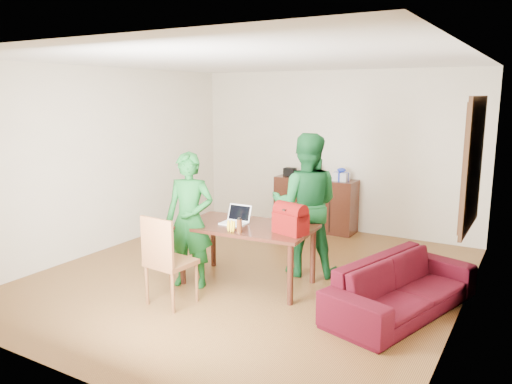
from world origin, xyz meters
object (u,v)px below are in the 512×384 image
Objects in this scene: laptop at (234,221)px; red_bag at (290,221)px; table at (248,232)px; sofa at (402,287)px; chair at (171,278)px; person_far at (306,205)px; bottle at (239,225)px; person_near at (190,220)px.

red_bag is at bearing -3.03° from laptop.
table reaches higher than sofa.
chair reaches higher than table.
red_bag is at bearing 81.82° from person_far.
red_bag is (0.51, 0.28, 0.05)m from bottle.
red_bag reaches higher than sofa.
table is 0.72m from person_near.
bottle is (0.67, 0.05, 0.01)m from person_near.
bottle is at bearing -49.55° from laptop.
table is 0.85× the size of sofa.
chair is 1.49m from red_bag.
person_far reaches higher than table.
sofa is (1.41, -0.57, -0.63)m from person_far.
bottle is 0.09× the size of sofa.
person_near is at bearing -175.80° from bottle.
red_bag is (0.61, -0.07, 0.23)m from table.
red_bag reaches higher than bottle.
chair is at bearing -91.72° from person_near.
chair reaches higher than bottle.
laptop is 0.83× the size of red_bag.
table is 0.90× the size of person_far.
person_near reaches higher than table.
person_near reaches higher than red_bag.
table is 4.31× the size of red_bag.
person_near is (-0.15, 0.56, 0.52)m from chair.
laptop is at bearing 24.12° from person_near.
laptop is (0.26, 0.90, 0.49)m from chair.
person_near is 4.29× the size of red_bag.
person_near is (-0.57, -0.40, 0.17)m from table.
person_near is 9.12× the size of bottle.
table is 1.01× the size of person_near.
laptop is 0.16× the size of sofa.
chair is 0.52× the size of sofa.
person_far is at bearing 84.97° from sofa.
chair reaches higher than laptop.
laptop reaches higher than bottle.
bottle is 1.90m from sofa.
table is 0.22m from laptop.
chair is at bearing -123.62° from red_bag.
red_bag is 1.40m from sofa.
chair is 3.20× the size of laptop.
person_far is 1.10m from bottle.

